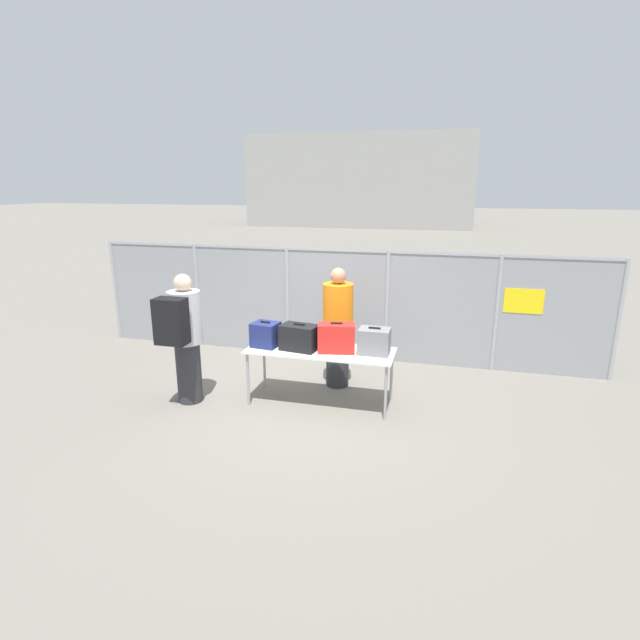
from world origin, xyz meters
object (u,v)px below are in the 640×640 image
at_px(traveler_hooded, 184,334).
at_px(suitcase_black, 299,337).
at_px(inspection_table, 320,354).
at_px(suitcase_red, 337,338).
at_px(suitcase_navy, 266,334).
at_px(utility_trailer, 399,316).
at_px(security_worker_near, 338,326).
at_px(suitcase_grey, 374,341).

bearing_deg(traveler_hooded, suitcase_black, 19.84).
height_order(inspection_table, traveler_hooded, traveler_hooded).
bearing_deg(suitcase_red, suitcase_navy, -178.97).
bearing_deg(utility_trailer, security_worker_near, -103.21).
distance_m(suitcase_black, suitcase_grey, 1.03).
height_order(security_worker_near, utility_trailer, security_worker_near).
distance_m(suitcase_red, utility_trailer, 3.59).
bearing_deg(suitcase_red, security_worker_near, 101.20).
xyz_separation_m(inspection_table, suitcase_grey, (0.74, 0.04, 0.23)).
distance_m(suitcase_red, suitcase_grey, 0.51).
bearing_deg(suitcase_grey, inspection_table, -176.90).
bearing_deg(utility_trailer, suitcase_grey, -90.14).
relative_size(suitcase_red, traveler_hooded, 0.29).
distance_m(suitcase_black, security_worker_near, 0.84).
relative_size(suitcase_navy, suitcase_red, 0.74).
distance_m(inspection_table, security_worker_near, 0.73).
height_order(suitcase_red, utility_trailer, suitcase_red).
xyz_separation_m(traveler_hooded, utility_trailer, (2.57, 3.96, -0.59)).
bearing_deg(security_worker_near, inspection_table, 87.71).
relative_size(suitcase_red, suitcase_grey, 1.28).
height_order(suitcase_grey, utility_trailer, suitcase_grey).
xyz_separation_m(inspection_table, security_worker_near, (0.09, 0.69, 0.21)).
bearing_deg(traveler_hooded, suitcase_red, 17.38).
bearing_deg(utility_trailer, suitcase_red, -98.37).
height_order(suitcase_black, utility_trailer, suitcase_black).
distance_m(inspection_table, suitcase_red, 0.34).
distance_m(traveler_hooded, security_worker_near, 2.24).
distance_m(suitcase_black, traveler_hooded, 1.59).
height_order(suitcase_black, traveler_hooded, traveler_hooded).
height_order(suitcase_navy, suitcase_red, suitcase_red).
bearing_deg(suitcase_black, inspection_table, 12.32).
distance_m(suitcase_red, security_worker_near, 0.73).
xyz_separation_m(suitcase_navy, security_worker_near, (0.88, 0.73, -0.02)).
bearing_deg(suitcase_grey, utility_trailer, 89.86).
bearing_deg(utility_trailer, suitcase_black, -106.21).
height_order(inspection_table, suitcase_red, suitcase_red).
bearing_deg(security_worker_near, utility_trailer, -98.00).
bearing_deg(traveler_hooded, utility_trailer, 62.00).
bearing_deg(inspection_table, suitcase_navy, -177.31).
bearing_deg(inspection_table, traveler_hooded, -165.54).
distance_m(inspection_table, traveler_hooded, 1.90).
height_order(suitcase_red, suitcase_grey, suitcase_red).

